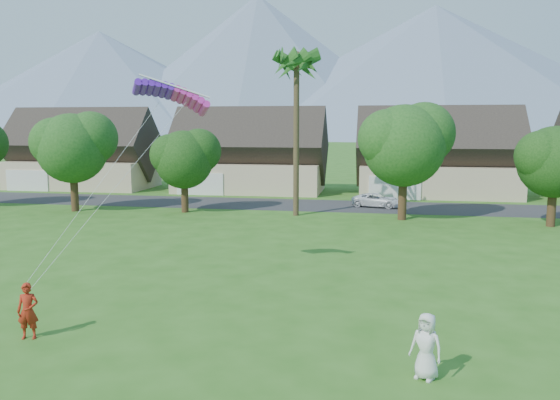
% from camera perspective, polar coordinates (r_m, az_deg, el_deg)
% --- Properties ---
extents(ground, '(500.00, 500.00, 0.00)m').
position_cam_1_polar(ground, '(15.10, -7.01, -19.84)').
color(ground, '#2D6019').
rests_on(ground, ground).
extents(street, '(90.00, 7.00, 0.01)m').
position_cam_1_polar(street, '(47.45, 5.03, -0.59)').
color(street, '#2D2D30').
rests_on(street, ground).
extents(kite_flyer, '(0.78, 0.61, 1.88)m').
position_cam_1_polar(kite_flyer, '(20.05, -24.84, -10.48)').
color(kite_flyer, '#A12312').
rests_on(kite_flyer, ground).
extents(watcher, '(1.09, 0.96, 1.88)m').
position_cam_1_polar(watcher, '(16.12, 15.03, -14.53)').
color(watcher, silver).
rests_on(watcher, ground).
extents(parked_car, '(4.51, 2.80, 1.17)m').
position_cam_1_polar(parked_car, '(47.20, 10.10, -0.02)').
color(parked_car, white).
rests_on(parked_car, ground).
extents(mountain_ridge, '(540.00, 240.00, 70.00)m').
position_cam_1_polar(mountain_ridge, '(273.72, 11.56, 12.42)').
color(mountain_ridge, slate).
rests_on(mountain_ridge, ground).
extents(houses_row, '(72.75, 8.19, 8.86)m').
position_cam_1_polar(houses_row, '(55.97, 6.38, 4.24)').
color(houses_row, beige).
rests_on(houses_row, ground).
extents(tree_row, '(62.27, 6.67, 8.45)m').
position_cam_1_polar(tree_row, '(41.05, 2.78, 4.96)').
color(tree_row, '#47301C').
rests_on(tree_row, ground).
extents(fan_palm, '(3.00, 3.00, 13.80)m').
position_cam_1_polar(fan_palm, '(41.96, 1.75, 14.48)').
color(fan_palm, '#4C3D26').
rests_on(fan_palm, ground).
extents(parafoil_kite, '(3.40, 1.56, 0.50)m').
position_cam_1_polar(parafoil_kite, '(23.89, -11.15, 10.96)').
color(parafoil_kite, '#5C19BF').
rests_on(parafoil_kite, ground).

